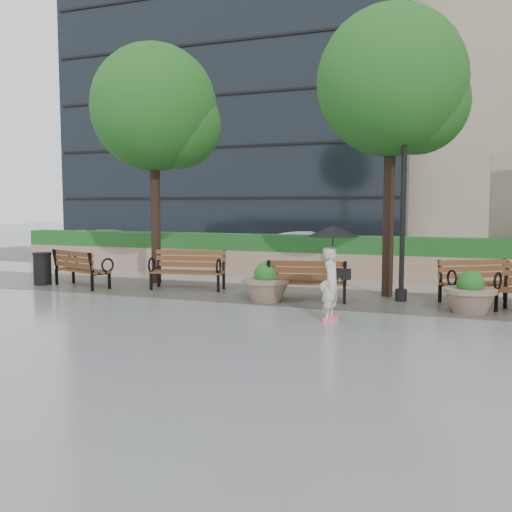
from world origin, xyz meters
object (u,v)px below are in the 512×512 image
(bench_1, at_px, (188,278))
(pedestrian, at_px, (332,263))
(car_left, at_px, (114,244))
(bench_0, at_px, (82,276))
(bench_3, at_px, (479,290))
(bench_2, at_px, (307,289))
(car_right, at_px, (308,249))
(trash_bin, at_px, (42,270))
(planter_right, at_px, (470,297))
(lamppost, at_px, (402,228))
(planter_left, at_px, (266,286))

(bench_1, bearing_deg, pedestrian, -39.02)
(car_left, relative_size, pedestrian, 2.23)
(bench_0, xyz_separation_m, car_left, (-4.33, 7.79, 0.31))
(bench_3, height_order, car_left, car_left)
(bench_2, xyz_separation_m, car_right, (-2.23, 7.97, 0.35))
(bench_3, height_order, car_right, car_right)
(bench_1, height_order, car_right, car_right)
(bench_0, distance_m, pedestrian, 8.05)
(bench_2, xyz_separation_m, trash_bin, (-8.00, 0.05, 0.15))
(planter_right, relative_size, trash_bin, 1.23)
(lamppost, bearing_deg, trash_bin, -175.60)
(bench_1, bearing_deg, planter_left, -30.15)
(lamppost, relative_size, car_left, 0.95)
(bench_1, xyz_separation_m, lamppost, (5.71, 0.14, 1.47))
(bench_1, relative_size, lamppost, 0.52)
(bench_3, distance_m, car_left, 16.25)
(trash_bin, bearing_deg, bench_0, 1.35)
(bench_3, distance_m, planter_left, 5.08)
(pedestrian, bearing_deg, planter_right, -52.82)
(bench_0, height_order, bench_1, bench_1)
(trash_bin, bearing_deg, planter_left, -3.25)
(lamppost, bearing_deg, planter_left, -158.78)
(bench_1, xyz_separation_m, bench_2, (3.59, -0.70, -0.02))
(bench_0, relative_size, bench_1, 0.99)
(car_left, bearing_deg, car_right, -95.10)
(car_right, bearing_deg, planter_left, -167.06)
(car_right, bearing_deg, trash_bin, 147.89)
(trash_bin, distance_m, pedestrian, 9.35)
(planter_right, xyz_separation_m, lamppost, (-1.56, 1.02, 1.42))
(bench_3, xyz_separation_m, planter_right, (-0.21, -1.48, 0.06))
(bench_0, distance_m, trash_bin, 1.37)
(lamppost, bearing_deg, pedestrian, -109.88)
(bench_1, relative_size, car_right, 0.54)
(car_left, bearing_deg, planter_right, -124.53)
(bench_3, height_order, pedestrian, pedestrian)
(bench_3, xyz_separation_m, planter_left, (-4.81, -1.63, 0.07))
(planter_right, bearing_deg, car_right, 125.92)
(bench_1, xyz_separation_m, planter_right, (7.27, -0.89, 0.04))
(planter_right, bearing_deg, bench_3, 82.07)
(bench_0, xyz_separation_m, bench_2, (6.64, -0.09, -0.01))
(bench_2, xyz_separation_m, pedestrian, (1.08, -2.03, 0.87))
(car_left, bearing_deg, lamppost, -123.98)
(bench_1, relative_size, pedestrian, 1.10)
(bench_0, xyz_separation_m, car_right, (4.41, 7.88, 0.34))
(lamppost, bearing_deg, bench_0, -175.13)
(bench_2, relative_size, car_right, 0.51)
(trash_bin, bearing_deg, car_right, 53.89)
(bench_0, height_order, planter_right, bench_0)
(car_left, height_order, car_right, car_right)
(planter_left, bearing_deg, bench_1, 158.66)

